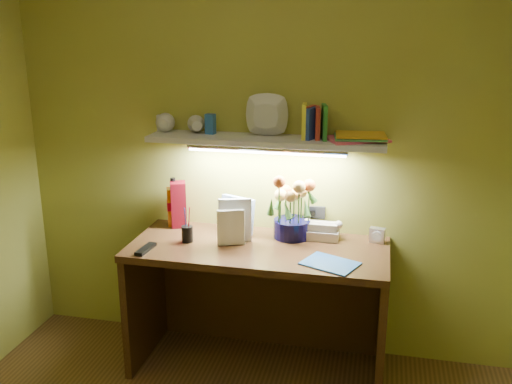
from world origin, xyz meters
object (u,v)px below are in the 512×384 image
Objects in this scene: desk_clock at (377,235)px; whisky_bottle at (174,202)px; flower_bouquet at (292,207)px; desk at (258,308)px; telephone at (323,229)px.

desk_clock is 1.20m from whisky_bottle.
flower_bouquet reaches higher than whisky_bottle.
flower_bouquet is 4.32× the size of desk_clock.
flower_bouquet reaches higher than desk.
desk is 3.87× the size of flower_bouquet.
whisky_bottle is at bearing 176.10° from flower_bouquet.
desk_clock is 0.29× the size of whisky_bottle.
desk is at bearing -21.79° from whisky_bottle.
flower_bouquet is 1.98× the size of telephone.
telephone is (0.17, 0.02, -0.13)m from flower_bouquet.
flower_bouquet is 0.21m from telephone.
whisky_bottle reaches higher than desk_clock.
desk is 0.60m from flower_bouquet.
whisky_bottle reaches higher than telephone.
telephone is 0.90m from whisky_bottle.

